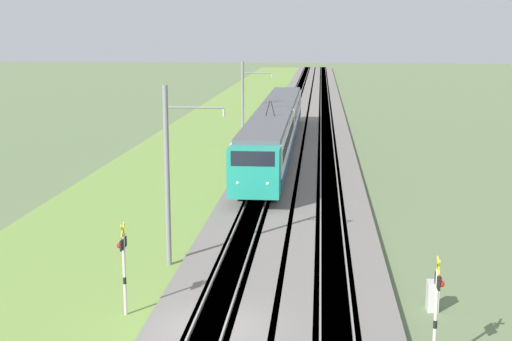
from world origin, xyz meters
The scene contains 12 objects.
ground_plane centered at (0.00, 0.00, 0.00)m, with size 400.00×400.00×0.00m, color #60754C.
ballast_main centered at (50.00, 0.00, 0.15)m, with size 240.00×4.40×0.30m.
ballast_adjacent centered at (50.00, -4.17, 0.15)m, with size 240.00×4.40×0.30m.
track_main centered at (50.00, 0.00, 0.16)m, with size 240.00×1.57×0.45m.
track_adjacent centered at (50.00, -4.17, 0.16)m, with size 240.00×1.57×0.45m.
grass_verge centered at (50.00, 6.82, 0.06)m, with size 240.00×10.84×0.12m.
passenger_train centered at (35.20, 0.00, 2.35)m, with size 39.53×2.95×5.02m.
crossing_signal_near centered at (1.34, 3.17, 2.09)m, with size 0.70×0.23×3.42m.
crossing_signal_far centered at (-1.53, -7.03, 2.10)m, with size 0.70×0.23×3.44m.
catenary_mast_near centered at (6.82, 2.71, 4.00)m, with size 0.22×2.56×7.73m.
catenary_mast_mid centered at (35.90, 2.71, 3.85)m, with size 0.22×2.56×7.42m.
equipment_cabinet centered at (3.00, -7.65, 0.54)m, with size 0.56×0.39×1.09m.
Camera 1 is at (-21.68, -3.50, 9.92)m, focal length 50.00 mm.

